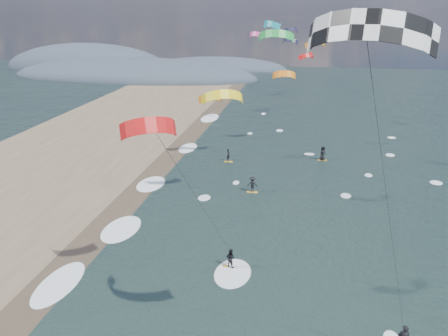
# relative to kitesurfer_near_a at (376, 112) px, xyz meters

# --- Properties ---
(wet_sand_strip) EXTENTS (3.00, 240.00, 0.00)m
(wet_sand_strip) POSITION_rel_kitesurfer_near_a_xyz_m (-19.31, 12.50, -14.46)
(wet_sand_strip) COLOR #382D23
(wet_sand_strip) RESTS_ON ground
(coastal_hills) EXTENTS (80.00, 41.00, 15.00)m
(coastal_hills) POSITION_rel_kitesurfer_near_a_xyz_m (-52.15, 110.37, -14.46)
(coastal_hills) COLOR #3D4756
(coastal_hills) RESTS_ON ground
(kitesurfer_near_a) EXTENTS (8.03, 8.83, 18.52)m
(kitesurfer_near_a) POSITION_rel_kitesurfer_near_a_xyz_m (0.00, 0.00, 0.00)
(kitesurfer_near_a) COLOR yellow
(kitesurfer_near_a) RESTS_ON ground
(kitesurfer_near_b) EXTENTS (6.82, 8.68, 12.99)m
(kitesurfer_near_b) POSITION_rel_kitesurfer_near_a_xyz_m (-9.75, 8.64, -6.61)
(kitesurfer_near_b) COLOR yellow
(kitesurfer_near_b) RESTS_ON ground
(far_kitesurfers) EXTENTS (12.28, 12.92, 1.78)m
(far_kitesurfers) POSITION_rel_kitesurfer_near_a_xyz_m (-5.76, 34.06, -13.61)
(far_kitesurfers) COLOR yellow
(far_kitesurfers) RESTS_ON ground
(bg_kite_field) EXTENTS (15.43, 68.33, 8.78)m
(bg_kite_field) POSITION_rel_kitesurfer_near_a_xyz_m (-7.32, 58.45, -2.58)
(bg_kite_field) COLOR orange
(bg_kite_field) RESTS_ON ground
(shoreline_surf) EXTENTS (2.40, 79.40, 0.11)m
(shoreline_surf) POSITION_rel_kitesurfer_near_a_xyz_m (-18.11, 17.25, -14.46)
(shoreline_surf) COLOR white
(shoreline_surf) RESTS_ON ground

